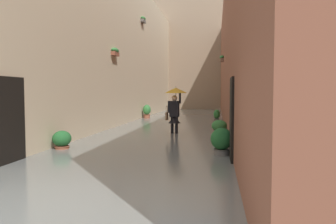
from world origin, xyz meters
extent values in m
plane|color=#605B56|center=(0.00, -14.30, 0.00)|extent=(71.51, 71.51, 0.00)
cube|color=slate|center=(0.00, -14.30, 0.09)|extent=(6.02, 34.60, 0.17)
cube|color=brown|center=(-3.51, -14.30, 4.06)|extent=(1.80, 32.60, 8.13)
cube|color=black|center=(-2.59, -3.79, 1.10)|extent=(0.08, 1.10, 2.20)
cube|color=brown|center=(-2.51, -15.20, 3.73)|extent=(0.20, 0.70, 0.18)
ellipsoid|color=#387F3D|center=(-2.51, -15.20, 3.89)|extent=(0.28, 0.76, 0.24)
cube|color=beige|center=(3.51, -14.30, 4.43)|extent=(1.80, 32.60, 8.86)
cube|color=black|center=(2.59, -2.63, 1.10)|extent=(0.08, 1.10, 2.20)
cube|color=#66605B|center=(2.51, -16.57, 6.43)|extent=(0.20, 0.70, 0.18)
ellipsoid|color=#387F3D|center=(2.51, -16.57, 6.59)|extent=(0.28, 0.76, 0.24)
cube|color=brown|center=(2.51, -10.56, 3.64)|extent=(0.20, 0.70, 0.18)
ellipsoid|color=#387F3D|center=(2.51, -10.56, 3.80)|extent=(0.28, 0.76, 0.24)
cube|color=gray|center=(0.00, -29.50, 5.60)|extent=(8.82, 1.80, 11.21)
cube|color=#4C4233|center=(-0.43, -8.75, 0.05)|extent=(0.13, 0.25, 0.10)
cylinder|color=black|center=(-0.43, -8.75, 0.48)|extent=(0.13, 0.13, 0.75)
cube|color=#4C4233|center=(-0.61, -8.74, 0.05)|extent=(0.13, 0.25, 0.10)
cylinder|color=black|center=(-0.61, -8.74, 0.48)|extent=(0.13, 0.13, 0.75)
cube|color=black|center=(-0.52, -8.74, 1.17)|extent=(0.40, 0.25, 0.64)
cone|color=black|center=(-0.52, -8.74, 0.73)|extent=(0.54, 0.54, 0.28)
sphere|color=#DBB293|center=(-0.52, -8.74, 1.60)|extent=(0.23, 0.23, 0.23)
cylinder|color=black|center=(-0.75, -8.72, 1.61)|extent=(0.09, 0.09, 0.44)
cylinder|color=black|center=(-0.29, -8.76, 1.25)|extent=(0.09, 0.09, 0.48)
cylinder|color=black|center=(-0.58, -8.74, 1.71)|extent=(0.02, 0.02, 0.43)
cone|color=gold|center=(-0.58, -8.74, 1.92)|extent=(0.93, 0.93, 0.22)
cylinder|color=black|center=(-0.58, -8.74, 2.06)|extent=(0.01, 0.01, 0.08)
cube|color=#8C6B4C|center=(-0.21, -8.75, 0.87)|extent=(0.08, 0.28, 0.32)
torus|color=#8C6B4C|center=(-0.21, -8.75, 1.15)|extent=(0.04, 0.30, 0.30)
cylinder|color=#66605B|center=(-2.36, -4.31, 0.16)|extent=(0.42, 0.42, 0.32)
torus|color=#56524E|center=(-2.36, -4.31, 0.32)|extent=(0.46, 0.46, 0.04)
ellipsoid|color=#23602D|center=(-2.36, -4.31, 0.61)|extent=(0.59, 0.59, 0.58)
cylinder|color=brown|center=(-2.32, -8.52, 0.16)|extent=(0.41, 0.41, 0.31)
torus|color=brown|center=(-2.32, -8.52, 0.31)|extent=(0.45, 0.45, 0.04)
ellipsoid|color=#387F3D|center=(-2.32, -8.52, 0.54)|extent=(0.60, 0.60, 0.45)
cylinder|color=#66605B|center=(-2.23, -14.89, 0.15)|extent=(0.32, 0.32, 0.31)
torus|color=#56524E|center=(-2.23, -14.89, 0.31)|extent=(0.35, 0.35, 0.04)
ellipsoid|color=#2D7033|center=(-2.23, -14.89, 0.58)|extent=(0.38, 0.38, 0.54)
cylinder|color=#9E563D|center=(2.29, -4.61, 0.12)|extent=(0.40, 0.40, 0.24)
torus|color=brown|center=(2.29, -4.61, 0.24)|extent=(0.43, 0.43, 0.04)
ellipsoid|color=#23602D|center=(2.29, -4.61, 0.48)|extent=(0.55, 0.55, 0.47)
cylinder|color=#9E563D|center=(2.28, -16.50, 0.20)|extent=(0.40, 0.40, 0.40)
torus|color=brown|center=(2.28, -16.50, 0.40)|extent=(0.44, 0.44, 0.04)
ellipsoid|color=#387F3D|center=(2.28, -16.50, 0.72)|extent=(0.51, 0.51, 0.66)
camera|label=1|loc=(-2.21, 4.43, 1.82)|focal=35.16mm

